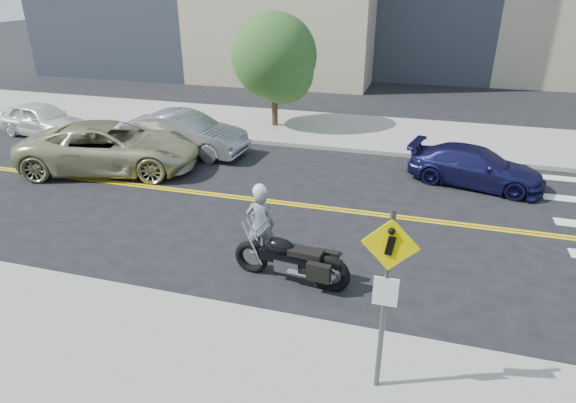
{
  "coord_description": "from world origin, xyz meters",
  "views": [
    {
      "loc": [
        4.43,
        -12.04,
        5.84
      ],
      "look_at": [
        1.64,
        -2.36,
        1.2
      ],
      "focal_mm": 30.0,
      "sensor_mm": 36.0,
      "label": 1
    }
  ],
  "objects_px": {
    "motorcyclist": "(261,222)",
    "suv": "(111,147)",
    "parked_car_white": "(42,119)",
    "parked_car_silver": "(185,133)",
    "parked_car_blue": "(475,167)",
    "motorcycle": "(291,249)",
    "pedestrian_sign": "(386,287)"
  },
  "relations": [
    {
      "from": "suv",
      "to": "parked_car_blue",
      "type": "height_order",
      "value": "suv"
    },
    {
      "from": "parked_car_white",
      "to": "parked_car_blue",
      "type": "xyz_separation_m",
      "value": [
        16.67,
        -0.63,
        -0.09
      ]
    },
    {
      "from": "motorcycle",
      "to": "suv",
      "type": "bearing_deg",
      "value": 154.2
    },
    {
      "from": "parked_car_white",
      "to": "parked_car_blue",
      "type": "height_order",
      "value": "parked_car_white"
    },
    {
      "from": "motorcyclist",
      "to": "motorcycle",
      "type": "xyz_separation_m",
      "value": [
        0.89,
        -0.66,
        -0.16
      ]
    },
    {
      "from": "pedestrian_sign",
      "to": "suv",
      "type": "distance_m",
      "value": 12.15
    },
    {
      "from": "pedestrian_sign",
      "to": "parked_car_silver",
      "type": "relative_size",
      "value": 0.66
    },
    {
      "from": "motorcyclist",
      "to": "parked_car_silver",
      "type": "xyz_separation_m",
      "value": [
        -5.09,
        6.27,
        -0.17
      ]
    },
    {
      "from": "parked_car_blue",
      "to": "parked_car_silver",
      "type": "bearing_deg",
      "value": 102.13
    },
    {
      "from": "motorcyclist",
      "to": "suv",
      "type": "relative_size",
      "value": 0.32
    },
    {
      "from": "parked_car_silver",
      "to": "motorcycle",
      "type": "bearing_deg",
      "value": -135.76
    },
    {
      "from": "pedestrian_sign",
      "to": "parked_car_blue",
      "type": "distance_m",
      "value": 9.63
    },
    {
      "from": "motorcyclist",
      "to": "parked_car_silver",
      "type": "height_order",
      "value": "motorcyclist"
    },
    {
      "from": "parked_car_silver",
      "to": "parked_car_white",
      "type": "bearing_deg",
      "value": 89.99
    },
    {
      "from": "pedestrian_sign",
      "to": "motorcyclist",
      "type": "bearing_deg",
      "value": 132.45
    },
    {
      "from": "suv",
      "to": "parked_car_silver",
      "type": "height_order",
      "value": "suv"
    },
    {
      "from": "parked_car_silver",
      "to": "parked_car_blue",
      "type": "distance_m",
      "value": 10.04
    },
    {
      "from": "parked_car_blue",
      "to": "suv",
      "type": "bearing_deg",
      "value": 113.32
    },
    {
      "from": "motorcycle",
      "to": "motorcyclist",
      "type": "bearing_deg",
      "value": 149.56
    },
    {
      "from": "suv",
      "to": "pedestrian_sign",
      "type": "bearing_deg",
      "value": -141.63
    },
    {
      "from": "parked_car_blue",
      "to": "motorcyclist",
      "type": "bearing_deg",
      "value": 154.09
    },
    {
      "from": "motorcycle",
      "to": "suv",
      "type": "height_order",
      "value": "suv"
    },
    {
      "from": "motorcyclist",
      "to": "motorcycle",
      "type": "distance_m",
      "value": 1.13
    },
    {
      "from": "motorcyclist",
      "to": "parked_car_blue",
      "type": "distance_m",
      "value": 7.82
    },
    {
      "from": "pedestrian_sign",
      "to": "motorcyclist",
      "type": "relative_size",
      "value": 1.62
    },
    {
      "from": "suv",
      "to": "parked_car_white",
      "type": "height_order",
      "value": "suv"
    },
    {
      "from": "motorcyclist",
      "to": "pedestrian_sign",
      "type": "bearing_deg",
      "value": 121.01
    },
    {
      "from": "parked_car_white",
      "to": "motorcyclist",
      "type": "bearing_deg",
      "value": -109.66
    },
    {
      "from": "motorcycle",
      "to": "parked_car_blue",
      "type": "xyz_separation_m",
      "value": [
        4.06,
        6.71,
        -0.17
      ]
    },
    {
      "from": "suv",
      "to": "motorcycle",
      "type": "bearing_deg",
      "value": -136.36
    },
    {
      "from": "parked_car_silver",
      "to": "parked_car_blue",
      "type": "height_order",
      "value": "parked_car_silver"
    },
    {
      "from": "parked_car_silver",
      "to": "parked_car_blue",
      "type": "xyz_separation_m",
      "value": [
        10.04,
        -0.23,
        -0.17
      ]
    }
  ]
}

